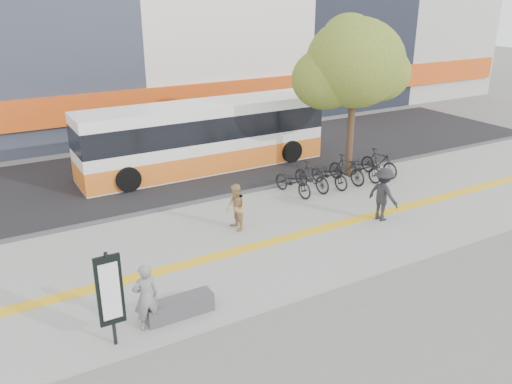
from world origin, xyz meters
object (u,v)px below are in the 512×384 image
signboard (110,292)px  seated_woman (146,297)px  bench (180,307)px  bus (204,138)px  pedestrian_tan (236,208)px  pedestrian_dark (383,194)px  street_tree (352,65)px

signboard → seated_woman: 0.96m
bench → bus: 11.02m
bench → signboard: 1.94m
bench → pedestrian_tan: (3.34, 3.50, 0.53)m
signboard → bench: bearing=10.8°
bus → pedestrian_dark: (2.77, -7.87, -0.41)m
bus → seated_woman: size_ratio=6.59×
bench → bus: bus is taller
street_tree → seated_woman: bearing=-150.0°
bench → signboard: bearing=-169.2°
signboard → pedestrian_dark: 9.74m
street_tree → pedestrian_dark: street_tree is taller
signboard → bus: bearing=56.1°
seated_woman → pedestrian_tan: seated_woman is taller
signboard → street_tree: 13.40m
signboard → pedestrian_dark: bearing=12.7°
bus → pedestrian_tan: bus is taller
pedestrian_dark → seated_woman: bearing=95.0°
bench → bus: bearing=62.2°
signboard → pedestrian_dark: (9.49, 2.13, -0.40)m
seated_woman → pedestrian_tan: 5.48m
bus → pedestrian_dark: bearing=-70.6°
seated_woman → street_tree: bearing=-150.3°
street_tree → seated_woman: 12.75m
bench → street_tree: street_tree is taller
pedestrian_tan → pedestrian_dark: 4.85m
street_tree → bus: street_tree is taller
bus → pedestrian_dark: bus is taller
street_tree → signboard: bearing=-150.9°
street_tree → bus: size_ratio=0.60×
seated_woman → bench: bearing=-173.7°
street_tree → pedestrian_tan: (-6.44, -2.53, -3.68)m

